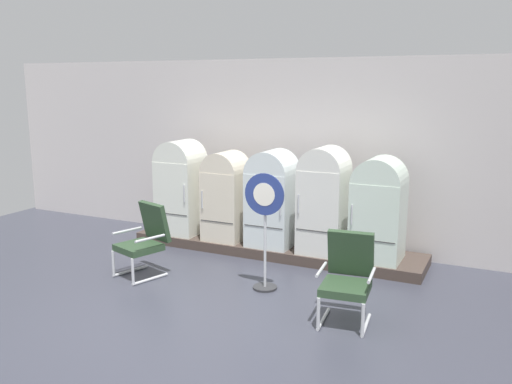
# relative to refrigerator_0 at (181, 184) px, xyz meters

# --- Properties ---
(ground) EXTENTS (12.00, 10.00, 0.05)m
(ground) POSITION_rel_refrigerator_0_xyz_m (1.67, -2.92, -1.02)
(ground) COLOR #393A46
(back_wall) EXTENTS (11.76, 0.12, 3.06)m
(back_wall) POSITION_rel_refrigerator_0_xyz_m (1.67, 0.74, 0.55)
(back_wall) COLOR silver
(back_wall) RESTS_ON ground
(display_plinth) EXTENTS (4.73, 0.95, 0.16)m
(display_plinth) POSITION_rel_refrigerator_0_xyz_m (1.67, 0.11, -0.91)
(display_plinth) COLOR #453831
(display_plinth) RESTS_ON ground
(refrigerator_0) EXTENTS (0.68, 0.68, 1.58)m
(refrigerator_0) POSITION_rel_refrigerator_0_xyz_m (0.00, 0.00, 0.00)
(refrigerator_0) COLOR white
(refrigerator_0) RESTS_ON display_plinth
(refrigerator_1) EXTENTS (0.63, 0.64, 1.44)m
(refrigerator_1) POSITION_rel_refrigerator_0_xyz_m (0.87, -0.02, -0.07)
(refrigerator_1) COLOR beige
(refrigerator_1) RESTS_ON display_plinth
(refrigerator_2) EXTENTS (0.69, 0.68, 1.50)m
(refrigerator_2) POSITION_rel_refrigerator_0_xyz_m (1.68, -0.00, -0.04)
(refrigerator_2) COLOR white
(refrigerator_2) RESTS_ON display_plinth
(refrigerator_3) EXTENTS (0.66, 0.68, 1.60)m
(refrigerator_3) POSITION_rel_refrigerator_0_xyz_m (2.52, -0.00, 0.01)
(refrigerator_3) COLOR white
(refrigerator_3) RESTS_ON display_plinth
(refrigerator_4) EXTENTS (0.70, 0.69, 1.49)m
(refrigerator_4) POSITION_rel_refrigerator_0_xyz_m (3.34, 0.01, -0.05)
(refrigerator_4) COLOR silver
(refrigerator_4) RESTS_ON display_plinth
(armchair_left) EXTENTS (0.72, 0.79, 1.02)m
(armchair_left) POSITION_rel_refrigerator_0_xyz_m (0.45, -1.62, -0.45)
(armchair_left) COLOR silver
(armchair_left) RESTS_ON ground
(armchair_right) EXTENTS (0.64, 0.71, 1.02)m
(armchair_right) POSITION_rel_refrigerator_0_xyz_m (3.43, -1.85, -0.45)
(armchair_right) COLOR silver
(armchair_right) RESTS_ON ground
(sign_stand) EXTENTS (0.54, 0.32, 1.55)m
(sign_stand) POSITION_rel_refrigerator_0_xyz_m (2.19, -1.39, -0.16)
(sign_stand) COLOR #2D2D30
(sign_stand) RESTS_ON ground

